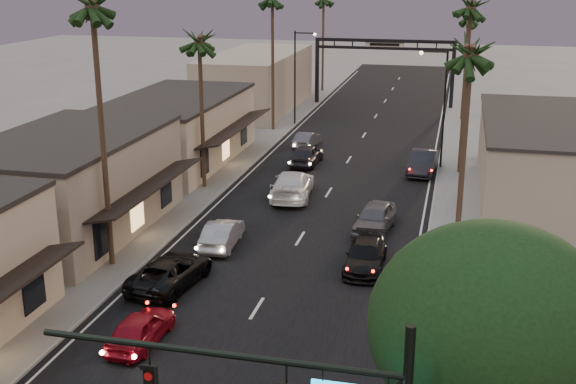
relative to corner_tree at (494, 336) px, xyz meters
The scene contains 25 objects.
ground 34.43m from the corner_tree, 106.23° to the left, with size 200.00×200.00×0.00m, color slate.
road 39.19m from the corner_tree, 104.16° to the left, with size 14.00×120.00×0.02m, color black.
sidewalk_left 48.78m from the corner_tree, 113.07° to the left, with size 5.00×92.00×0.12m, color slate.
sidewalk_right 44.94m from the corner_tree, 89.97° to the left, with size 5.00×92.00×0.12m, color slate.
storefront_mid 29.32m from the corner_tree, 140.47° to the left, with size 8.00×14.00×5.50m, color gray.
storefront_far 41.37m from the corner_tree, 123.05° to the left, with size 8.00×16.00×5.00m, color beige.
storefront_dist 61.86m from the corner_tree, 111.33° to the left, with size 8.00×20.00×6.00m, color gray.
building_right 33.05m from the corner_tree, 82.09° to the left, with size 8.00×18.00×5.00m, color gray.
corner_tree is the anchor object (origin of this frame).
arch 63.26m from the corner_tree, 98.62° to the left, with size 15.20×0.40×7.27m.
streetlight_right 37.64m from the corner_tree, 93.89° to the left, with size 2.13×0.30×9.00m.
streetlight_left 53.15m from the corner_tree, 107.97° to the left, with size 2.13×0.30×9.00m.
palm_lc 34.09m from the corner_tree, 122.34° to the left, with size 3.20×3.20×12.20m.
palm_ra 17.45m from the corner_tree, 93.03° to the left, with size 3.20×3.20×13.20m.
palm_rb 37.12m from the corner_tree, 91.37° to the left, with size 3.20×3.20×14.20m.
palm_rc 56.74m from the corner_tree, 90.89° to the left, with size 3.20×3.20×12.20m.
oncoming_red 16.06m from the corner_tree, 150.66° to the left, with size 1.62×4.03×1.37m, color maroon.
oncoming_pickup 19.89m from the corner_tree, 137.62° to the left, with size 2.47×5.35×1.49m, color black.
oncoming_silver 23.38m from the corner_tree, 126.00° to the left, with size 1.54×4.41×1.45m, color gray.
oncoming_white 30.68m from the corner_tree, 112.64° to the left, with size 2.49×6.13×1.78m, color silver.
oncoming_dgrey 38.73m from the corner_tree, 108.96° to the left, with size 1.92×4.78×1.63m, color black.
oncoming_grey_far 44.29m from the corner_tree, 108.04° to the left, with size 1.41×4.04×1.33m, color #48484C.
curbside_black 18.78m from the corner_tree, 107.18° to the left, with size 1.92×4.73×1.37m, color black.
curbside_grey 23.94m from the corner_tree, 103.69° to the left, with size 1.92×4.77×1.63m, color #494A4E.
curbside_far 36.44m from the corner_tree, 95.66° to the left, with size 1.78×5.11×1.68m, color black.
Camera 1 is at (8.22, -9.35, 14.75)m, focal length 45.00 mm.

